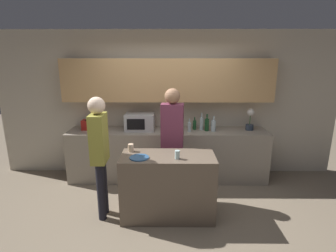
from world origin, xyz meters
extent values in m
plane|color=#7F705B|center=(0.00, 0.00, 0.00)|extent=(14.00, 14.00, 0.00)
cube|color=beige|center=(0.00, 1.74, 1.35)|extent=(6.40, 0.08, 2.70)
cube|color=tan|center=(0.00, 1.54, 1.83)|extent=(3.74, 0.32, 0.75)
cube|color=gray|center=(0.00, 1.39, 0.47)|extent=(3.60, 0.62, 0.93)
cube|color=brown|center=(0.01, 0.17, 0.46)|extent=(1.29, 0.57, 0.92)
cube|color=#B7BABC|center=(-0.51, 1.44, 1.08)|extent=(0.52, 0.38, 0.30)
cube|color=black|center=(-0.56, 1.25, 1.08)|extent=(0.31, 0.01, 0.19)
cube|color=#B21E19|center=(-1.44, 1.44, 1.02)|extent=(0.26, 0.16, 0.18)
cube|color=black|center=(-1.49, 1.44, 1.12)|extent=(0.02, 0.11, 0.01)
cube|color=black|center=(-1.39, 1.44, 1.12)|extent=(0.02, 0.11, 0.01)
cylinder|color=#333D4C|center=(1.49, 1.44, 0.98)|extent=(0.14, 0.14, 0.10)
cylinder|color=#38662D|center=(1.49, 1.44, 1.12)|extent=(0.01, 0.01, 0.18)
sphere|color=silver|center=(1.49, 1.44, 1.26)|extent=(0.13, 0.13, 0.13)
cylinder|color=silver|center=(0.38, 1.31, 1.02)|extent=(0.06, 0.06, 0.17)
cylinder|color=silver|center=(0.38, 1.31, 1.14)|extent=(0.02, 0.02, 0.07)
cylinder|color=#194723|center=(0.49, 1.46, 1.02)|extent=(0.06, 0.06, 0.17)
cylinder|color=#194723|center=(0.49, 1.46, 1.13)|extent=(0.02, 0.02, 0.07)
cylinder|color=silver|center=(0.62, 1.44, 1.05)|extent=(0.07, 0.07, 0.23)
cylinder|color=silver|center=(0.62, 1.44, 1.20)|extent=(0.02, 0.02, 0.09)
cylinder|color=#194723|center=(0.70, 1.38, 1.04)|extent=(0.08, 0.08, 0.22)
cylinder|color=#194723|center=(0.70, 1.38, 1.20)|extent=(0.03, 0.03, 0.09)
cylinder|color=silver|center=(0.82, 1.36, 1.03)|extent=(0.08, 0.08, 0.20)
cylinder|color=silver|center=(0.82, 1.36, 1.17)|extent=(0.03, 0.03, 0.08)
cylinder|color=#2D5684|center=(-0.37, 0.07, 0.93)|extent=(0.26, 0.26, 0.01)
cylinder|color=beige|center=(-0.52, 0.33, 0.98)|extent=(0.08, 0.08, 0.11)
cylinder|color=silver|center=(0.14, 0.05, 0.98)|extent=(0.07, 0.07, 0.11)
cylinder|color=black|center=(-0.92, 0.24, 0.42)|extent=(0.11, 0.11, 0.84)
cylinder|color=black|center=(-0.91, 0.08, 0.42)|extent=(0.11, 0.11, 0.84)
cube|color=#9D993B|center=(-0.92, 0.16, 1.17)|extent=(0.20, 0.34, 0.66)
sphere|color=beige|center=(-0.92, 0.16, 1.62)|extent=(0.23, 0.23, 0.23)
cylinder|color=black|center=(0.15, 0.71, 0.43)|extent=(0.11, 0.11, 0.86)
cylinder|color=black|center=(-0.01, 0.73, 0.43)|extent=(0.11, 0.11, 0.86)
cube|color=brown|center=(0.07, 0.72, 1.20)|extent=(0.36, 0.23, 0.68)
sphere|color=#9E7051|center=(0.07, 0.72, 1.66)|extent=(0.23, 0.23, 0.23)
camera|label=1|loc=(0.04, -3.18, 2.23)|focal=28.00mm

